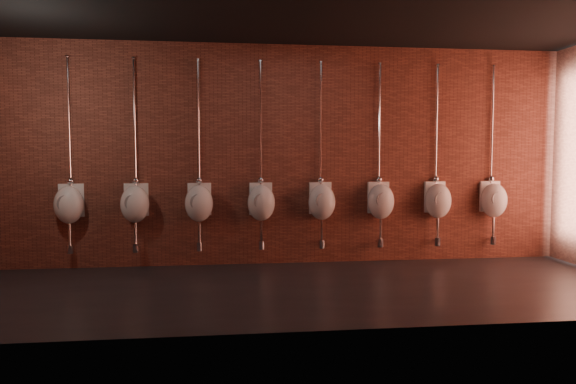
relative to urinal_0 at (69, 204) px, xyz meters
name	(u,v)px	position (x,y,z in m)	size (l,w,h in m)	color
ground	(297,289)	(2.99, -1.36, -0.93)	(8.50, 8.50, 0.00)	black
room_shell	(297,120)	(2.99, -1.36, 1.08)	(8.54, 3.04, 3.22)	black
urinal_0	(69,204)	(0.00, 0.00, 0.00)	(0.44, 0.40, 2.72)	white
urinal_1	(135,203)	(0.89, 0.00, 0.00)	(0.44, 0.40, 2.72)	white
urinal_2	(199,202)	(1.77, 0.00, 0.00)	(0.44, 0.40, 2.72)	white
urinal_3	(261,202)	(2.66, 0.00, 0.00)	(0.44, 0.40, 2.72)	white
urinal_4	(322,201)	(3.54, 0.00, 0.00)	(0.44, 0.40, 2.72)	white
urinal_5	(381,200)	(4.43, 0.00, 0.00)	(0.44, 0.40, 2.72)	white
urinal_6	(438,200)	(5.31, 0.00, 0.00)	(0.44, 0.40, 2.72)	white
urinal_7	(494,199)	(6.20, 0.00, 0.00)	(0.44, 0.40, 2.72)	white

